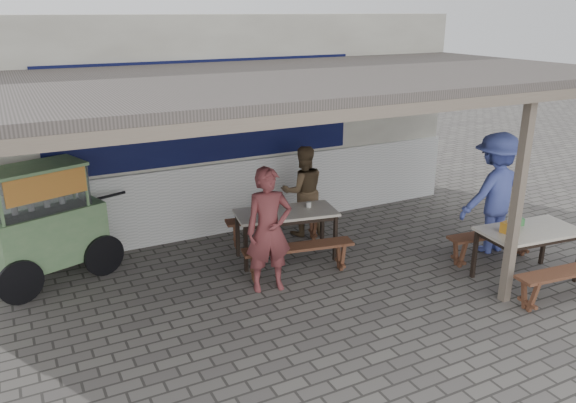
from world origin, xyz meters
The scene contains 17 objects.
ground centered at (0.00, 0.00, 0.00)m, with size 60.00×60.00×0.00m, color #5F5B56.
back_wall centered at (0.00, 3.58, 1.72)m, with size 9.00×1.28×3.50m.
warung_roof centered at (0.02, 0.90, 2.71)m, with size 9.00×4.21×2.81m.
table_left centered at (0.43, 1.55, 0.67)m, with size 1.58×0.93×0.75m.
bench_left_street centered at (0.32, 0.95, 0.34)m, with size 1.60×0.56×0.45m.
bench_left_wall centered at (0.53, 2.14, 0.34)m, with size 1.60×0.56×0.45m.
table_right centered at (3.05, -0.60, 0.67)m, with size 1.43×0.88×0.75m.
bench_right_street centered at (2.98, -1.28, 0.34)m, with size 1.48×0.43×0.45m.
bench_right_wall centered at (3.12, 0.08, 0.34)m, with size 1.48×0.43×0.45m.
vendor_cart centered at (-2.79, 2.38, 0.89)m, with size 1.93×1.25×1.64m.
patron_street_side centered at (-0.22, 0.78, 0.84)m, with size 0.61×0.40×1.68m, color brown.
patron_wall_side centered at (1.12, 2.30, 0.75)m, with size 0.73×0.57×1.50m, color brown.
patron_right_table centered at (3.39, 0.39, 0.93)m, with size 1.20×0.69×1.86m, color #4C5BB4.
tissue_box centered at (2.67, -0.54, 0.82)m, with size 0.14×0.14×0.14m, color orange.
donation_box centered at (3.02, -0.40, 0.80)m, with size 0.16×0.10×0.10m, color #387E40.
condiment_jar centered at (0.81, 1.56, 0.79)m, with size 0.08×0.08×0.08m, color beige.
condiment_bowl centered at (0.15, 1.61, 0.78)m, with size 0.22×0.22×0.05m, color silver.
Camera 1 is at (-3.09, -5.38, 3.55)m, focal length 35.00 mm.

